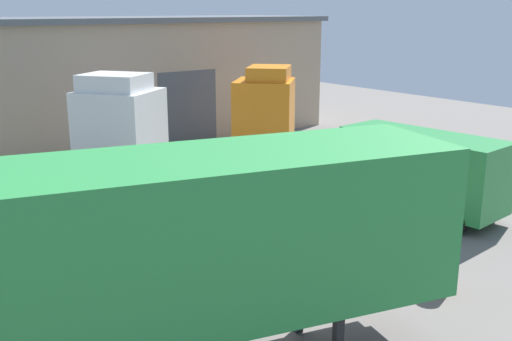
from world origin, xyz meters
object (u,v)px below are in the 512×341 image
object	(u,v)px
tractor_unit_orange	(274,117)
tractor_unit_white	(114,141)
delivery_van_green	(417,169)
oil_drum	(438,275)
container_trailer_green	(113,255)

from	to	relation	value
tractor_unit_orange	tractor_unit_white	world-z (taller)	tractor_unit_white
delivery_van_green	oil_drum	bearing A→B (deg)	128.14
tractor_unit_orange	oil_drum	xyz separation A→B (m)	(-4.88, -12.01, -1.49)
container_trailer_green	oil_drum	distance (m)	7.93
delivery_van_green	tractor_unit_orange	bearing A→B (deg)	-8.36
container_trailer_green	delivery_van_green	size ratio (longest dim) A/B	2.18
tractor_unit_white	container_trailer_green	bearing A→B (deg)	-149.62
container_trailer_green	tractor_unit_orange	bearing A→B (deg)	57.09
oil_drum	container_trailer_green	bearing A→B (deg)	173.43
delivery_van_green	tractor_unit_white	xyz separation A→B (m)	(-7.15, 7.27, 0.63)
oil_drum	tractor_unit_white	bearing A→B (deg)	103.77
tractor_unit_orange	container_trailer_green	bearing A→B (deg)	88.23
delivery_van_green	container_trailer_green	bearing A→B (deg)	100.22
container_trailer_green	tractor_unit_white	xyz separation A→B (m)	(4.80, 10.46, -0.57)
delivery_van_green	oil_drum	distance (m)	6.04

